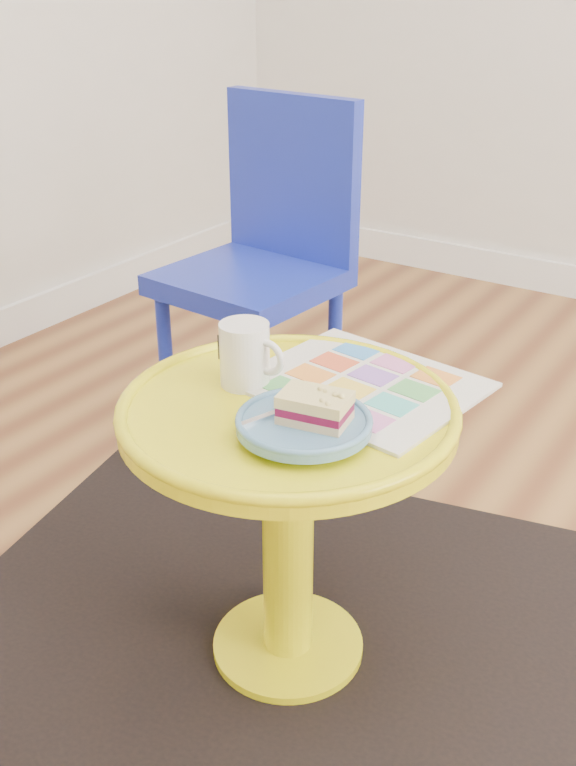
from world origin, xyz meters
The scene contains 10 objects.
floor centered at (0.00, 0.00, 0.00)m, with size 4.00×4.00×0.00m, color brown.
room_walls centered at (-0.99, 0.99, 0.06)m, with size 4.00×4.00×4.00m.
rug centered at (-0.48, -0.08, 0.00)m, with size 1.30×1.10×0.01m, color black.
side_table centered at (-0.48, -0.08, 0.36)m, with size 0.53×0.53×0.50m.
chair centered at (-0.97, 0.57, 0.48)m, with size 0.40×0.40×0.84m.
newspaper centered at (-0.42, 0.04, 0.50)m, with size 0.35×0.29×0.01m, color silver.
mug centered at (-0.58, -0.05, 0.55)m, with size 0.11×0.08×0.10m.
plate centered at (-0.41, -0.14, 0.52)m, with size 0.20×0.20×0.02m.
cake_slice centered at (-0.39, -0.14, 0.55)m, with size 0.11×0.08×0.04m.
fork centered at (-0.45, -0.14, 0.53)m, with size 0.06×0.14×0.00m.
Camera 1 is at (0.16, -1.05, 1.12)m, focal length 40.00 mm.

